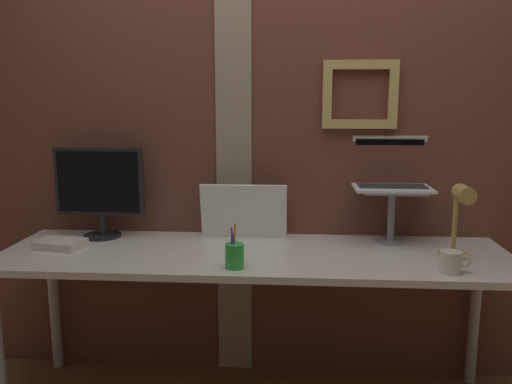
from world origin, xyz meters
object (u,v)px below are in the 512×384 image
monitor (100,186)px  coffee_mug (451,262)px  laptop (390,173)px  whiteboard_panel (244,211)px  pen_cup (235,255)px  desk_lamp (460,214)px

monitor → coffee_mug: (1.54, -0.42, -0.21)m
laptop → coffee_mug: laptop is taller
monitor → whiteboard_panel: monitor is taller
pen_cup → desk_lamp: bearing=10.3°
monitor → coffee_mug: bearing=-15.3°
whiteboard_panel → desk_lamp: 0.96m
monitor → laptop: laptop is taller
pen_cup → monitor: bearing=148.8°
laptop → desk_lamp: bearing=-55.3°
coffee_mug → whiteboard_panel: bearing=152.1°
desk_lamp → pen_cup: 0.94m
pen_cup → coffee_mug: pen_cup is taller
monitor → laptop: size_ratio=1.24×
monitor → whiteboard_panel: (0.69, 0.03, -0.12)m
laptop → coffee_mug: size_ratio=2.92×
laptop → coffee_mug: 0.59m
monitor → desk_lamp: monitor is taller
desk_lamp → pen_cup: desk_lamp is taller
laptop → whiteboard_panel: bearing=-176.2°
whiteboard_panel → monitor: bearing=-177.6°
coffee_mug → pen_cup: bearing=180.0°
whiteboard_panel → coffee_mug: 0.96m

